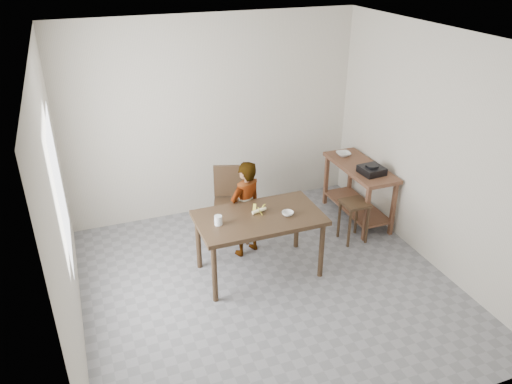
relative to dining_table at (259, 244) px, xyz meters
name	(u,v)px	position (x,y,z in m)	size (l,w,h in m)	color
floor	(269,287)	(0.00, -0.30, -0.40)	(4.00, 4.00, 0.04)	slate
ceiling	(272,38)	(0.00, -0.30, 2.35)	(4.00, 4.00, 0.04)	white
wall_back	(213,118)	(0.00, 1.72, 0.98)	(4.00, 0.04, 2.70)	beige
wall_front	(384,299)	(0.00, -2.32, 0.98)	(4.00, 0.04, 2.70)	beige
wall_left	(57,213)	(-2.02, -0.30, 0.98)	(0.04, 4.00, 2.70)	beige
wall_right	(435,151)	(2.02, -0.30, 0.98)	(0.04, 4.00, 2.70)	beige
window_pane	(60,187)	(-1.97, -0.10, 1.12)	(0.02, 1.10, 1.30)	white
dining_table	(259,244)	(0.00, 0.00, 0.00)	(1.40, 0.80, 0.75)	#392718
prep_counter	(358,192)	(1.72, 0.70, 0.03)	(0.50, 1.20, 0.80)	brown
child	(246,209)	(0.00, 0.44, 0.24)	(0.45, 0.29, 1.22)	silver
dining_chair	(232,205)	(-0.05, 0.84, 0.09)	(0.45, 0.45, 0.93)	#392718
stool	(353,221)	(1.37, 0.22, -0.10)	(0.31, 0.31, 0.55)	#392718
glass_tumbler	(218,220)	(-0.48, -0.02, 0.43)	(0.08, 0.08, 0.11)	white
small_bowl	(288,213)	(0.30, -0.10, 0.40)	(0.13, 0.13, 0.04)	silver
banana	(259,210)	(0.03, 0.07, 0.41)	(0.19, 0.13, 0.07)	gold
serving_bowl	(343,154)	(1.67, 1.08, 0.45)	(0.20, 0.20, 0.05)	silver
gas_burner	(372,170)	(1.71, 0.43, 0.47)	(0.28, 0.28, 0.09)	black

